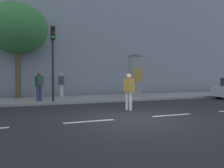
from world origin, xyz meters
TOP-DOWN VIEW (x-y plane):
  - ground_plane at (0.00, 0.00)m, footprint 80.00×80.00m
  - sidewalk_curb at (0.00, 7.00)m, footprint 36.00×4.00m
  - lane_markings at (-0.00, 0.00)m, footprint 25.80×0.16m
  - building_backdrop at (0.00, 12.00)m, footprint 36.00×5.00m
  - traffic_light at (-2.45, 5.24)m, footprint 0.24×0.45m
  - poster_column at (3.00, 5.81)m, footprint 1.01×1.01m
  - street_tree at (-4.41, 8.19)m, footprint 3.88×3.88m
  - pedestrian_in_dark_shirt at (0.65, 1.84)m, footprint 0.39×0.63m
  - pedestrian_with_bag at (-3.18, 5.72)m, footprint 0.51×0.51m
  - pedestrian_in_red_top at (-1.62, 8.15)m, footprint 0.37×0.57m

SIDE VIEW (x-z plane):
  - ground_plane at x=0.00m, z-range 0.00..0.00m
  - lane_markings at x=0.00m, z-range 0.00..0.01m
  - sidewalk_curb at x=0.00m, z-range 0.00..0.15m
  - pedestrian_in_dark_shirt at x=0.65m, z-range 0.16..1.87m
  - pedestrian_in_red_top at x=-1.62m, z-range 0.30..1.98m
  - pedestrian_with_bag at x=-3.18m, z-range 0.31..2.02m
  - poster_column at x=3.00m, z-range 0.17..3.15m
  - traffic_light at x=-2.45m, z-range 0.88..5.10m
  - street_tree at x=-4.41m, z-range 1.59..7.83m
  - building_backdrop at x=0.00m, z-range 0.00..11.89m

